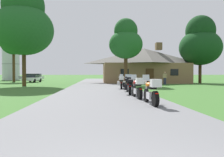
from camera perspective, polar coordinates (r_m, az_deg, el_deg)
The scene contains 16 objects.
ground_plane at distance 21.88m, azimuth -3.08°, elevation -2.42°, with size 500.00×500.00×0.00m, color #386628.
asphalt_driveway at distance 19.88m, azimuth -2.98°, elevation -2.70°, with size 6.40×80.00×0.06m, color slate.
motorcycle_orange_nearest_to_camera at distance 9.66m, azimuth 10.18°, elevation -3.41°, with size 0.66×2.08×1.30m.
motorcycle_red_second_in_row at distance 12.07m, azimuth 6.60°, elevation -2.47°, with size 0.66×2.08×1.30m.
motorcycle_blue_third_in_row at distance 14.50m, azimuth 4.62°, elevation -1.89°, with size 0.88×2.08×1.30m.
motorcycle_black_fourth_in_row at distance 17.10m, azimuth 4.03°, elevation -1.41°, with size 0.87×2.08×1.30m.
motorcycle_black_farthest_in_row at distance 19.74m, azimuth 2.43°, elevation -1.05°, with size 0.86×2.08×1.30m.
stone_lodge at distance 33.85m, azimuth 8.35°, elevation 3.43°, with size 13.04×7.36×6.13m.
bystander_tan_shirt_near_lodge at distance 29.07m, azimuth 13.53°, elevation 0.29°, with size 0.48×0.37×1.67m.
tree_left_far at distance 41.74m, azimuth -24.15°, elevation 8.69°, with size 4.10×4.10×9.62m.
tree_left_near at distance 27.46m, azimuth -21.91°, elevation 13.20°, with size 6.66×6.66×11.49m.
tree_by_lodge_front at distance 27.12m, azimuth 3.59°, elevation 9.76°, with size 4.08×4.08×8.11m.
tree_right_of_lodge at distance 35.10m, azimuth 21.89°, elevation 8.60°, with size 6.05×6.05×9.91m.
metal_silo_distant at distance 52.65m, azimuth -24.71°, elevation 3.91°, with size 3.64×3.64×7.88m.
parked_silver_suv_far_left at distance 47.57m, azimuth -20.06°, elevation 0.43°, with size 4.61×1.94×1.40m.
parked_white_sedan_far_left at distance 37.93m, azimuth -19.94°, elevation 0.04°, with size 2.21×4.35×1.20m.
Camera 1 is at (-0.36, -1.83, 1.40)m, focal length 35.30 mm.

